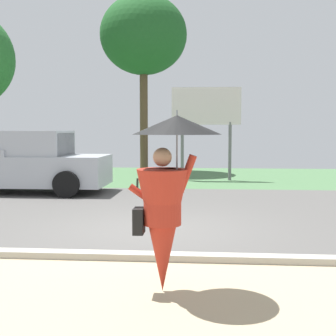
{
  "coord_description": "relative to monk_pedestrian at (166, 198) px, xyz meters",
  "views": [
    {
      "loc": [
        1.04,
        -8.41,
        1.9
      ],
      "look_at": [
        0.28,
        1.0,
        1.1
      ],
      "focal_mm": 47.94,
      "sensor_mm": 36.0,
      "label": 1
    }
  ],
  "objects": [
    {
      "name": "tree_left_far",
      "position": [
        -2.29,
        15.13,
        4.98
      ],
      "size": [
        3.88,
        3.88,
        7.9
      ],
      "color": "brown",
      "rests_on": "ground_plane"
    },
    {
      "name": "ground_plane",
      "position": [
        -0.6,
        6.21,
        -1.16
      ],
      "size": [
        40.0,
        22.0,
        0.2
      ],
      "color": "#565451"
    },
    {
      "name": "pickup_truck",
      "position": [
        -5.08,
        8.11,
        -0.24
      ],
      "size": [
        5.2,
        2.28,
        1.88
      ],
      "rotation": [
        0.0,
        0.0,
        0.1
      ],
      "color": "#ADB2BA",
      "rests_on": "ground_plane"
    },
    {
      "name": "monk_pedestrian",
      "position": [
        0.0,
        0.0,
        0.0
      ],
      "size": [
        1.09,
        1.03,
        2.13
      ],
      "rotation": [
        0.0,
        0.0,
        0.22
      ],
      "color": "#B22D1E",
      "rests_on": "ground_plane"
    },
    {
      "name": "roadside_billboard",
      "position": [
        0.51,
        11.88,
        1.43
      ],
      "size": [
        2.6,
        0.12,
        3.5
      ],
      "color": "slate",
      "rests_on": "ground_plane"
    }
  ]
}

